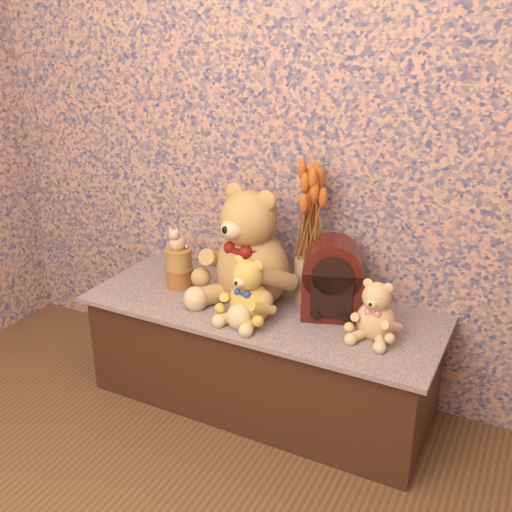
{
  "coord_description": "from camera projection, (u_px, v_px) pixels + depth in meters",
  "views": [
    {
      "loc": [
        0.97,
        -0.73,
        1.58
      ],
      "look_at": [
        0.0,
        1.18,
        0.7
      ],
      "focal_mm": 42.21,
      "sensor_mm": 36.0,
      "label": 1
    }
  ],
  "objects": [
    {
      "name": "biscuit_tin_upper",
      "position": [
        179.0,
        259.0,
        2.58
      ],
      "size": [
        0.13,
        0.13,
        0.09
      ],
      "primitive_type": "cylinder",
      "rotation": [
        0.0,
        0.0,
        -0.12
      ],
      "color": "#DAC05F",
      "rests_on": "biscuit_tin_lower"
    },
    {
      "name": "ceramic_vase",
      "position": [
        308.0,
        280.0,
        2.47
      ],
      "size": [
        0.13,
        0.13,
        0.19
      ],
      "primitive_type": "cylinder",
      "rotation": [
        0.0,
        0.0,
        -0.21
      ],
      "color": "tan",
      "rests_on": "display_shelf"
    },
    {
      "name": "biscuit_tin_lower",
      "position": [
        180.0,
        277.0,
        2.61
      ],
      "size": [
        0.15,
        0.15,
        0.09
      ],
      "primitive_type": "cylinder",
      "rotation": [
        0.0,
        0.0,
        0.33
      ],
      "color": "#B28C34",
      "rests_on": "display_shelf"
    },
    {
      "name": "dried_stalks",
      "position": [
        310.0,
        203.0,
        2.34
      ],
      "size": [
        0.28,
        0.28,
        0.47
      ],
      "primitive_type": null,
      "rotation": [
        0.0,
        0.0,
        0.16
      ],
      "color": "#BC571E",
      "rests_on": "ceramic_vase"
    },
    {
      "name": "cat_figurine",
      "position": [
        177.0,
        237.0,
        2.54
      ],
      "size": [
        0.09,
        0.1,
        0.11
      ],
      "primitive_type": null,
      "rotation": [
        0.0,
        0.0,
        0.08
      ],
      "color": "silver",
      "rests_on": "biscuit_tin_upper"
    },
    {
      "name": "cathedral_radio",
      "position": [
        332.0,
        278.0,
        2.32
      ],
      "size": [
        0.27,
        0.23,
        0.32
      ],
      "primitive_type": null,
      "rotation": [
        0.0,
        0.0,
        0.34
      ],
      "color": "#3D120B",
      "rests_on": "display_shelf"
    },
    {
      "name": "display_shelf",
      "position": [
        261.0,
        355.0,
        2.53
      ],
      "size": [
        1.46,
        0.57,
        0.46
      ],
      "primitive_type": "cube",
      "color": "#394075",
      "rests_on": "ground"
    },
    {
      "name": "teddy_large",
      "position": [
        252.0,
        240.0,
        2.41
      ],
      "size": [
        0.51,
        0.57,
        0.52
      ],
      "primitive_type": null,
      "rotation": [
        0.0,
        0.0,
        -0.23
      ],
      "color": "#AC8742",
      "rests_on": "display_shelf"
    },
    {
      "name": "teddy_medium",
      "position": [
        250.0,
        287.0,
        2.29
      ],
      "size": [
        0.26,
        0.29,
        0.28
      ],
      "primitive_type": null,
      "rotation": [
        0.0,
        0.0,
        -0.14
      ],
      "color": "#B29132",
      "rests_on": "display_shelf"
    },
    {
      "name": "teddy_small",
      "position": [
        377.0,
        307.0,
        2.18
      ],
      "size": [
        0.21,
        0.24,
        0.24
      ],
      "primitive_type": null,
      "rotation": [
        0.0,
        0.0,
        -0.07
      ],
      "color": "tan",
      "rests_on": "display_shelf"
    }
  ]
}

